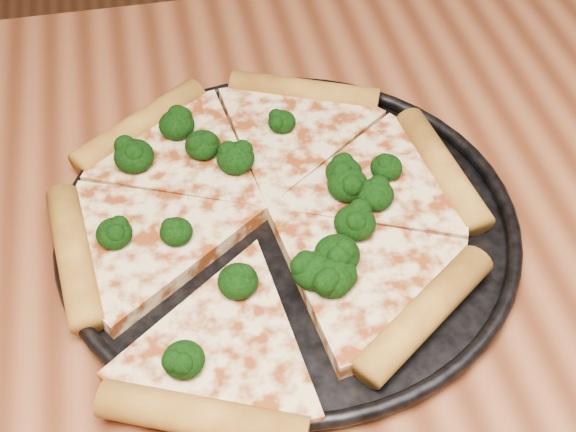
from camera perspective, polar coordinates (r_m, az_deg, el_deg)
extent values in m
cube|color=brown|center=(0.53, -0.18, -13.42)|extent=(1.20, 0.90, 0.04)
cylinder|color=black|center=(0.59, 0.00, -0.87)|extent=(0.32, 0.32, 0.01)
torus|color=black|center=(0.58, 0.00, -0.40)|extent=(0.33, 0.33, 0.01)
cylinder|color=#C18630|center=(0.62, 10.65, 3.26)|extent=(0.04, 0.12, 0.02)
cylinder|color=#C18630|center=(0.68, 1.13, 8.59)|extent=(0.12, 0.07, 0.02)
cylinder|color=#C18630|center=(0.66, -10.24, 6.17)|extent=(0.11, 0.09, 0.02)
cylinder|color=#C18630|center=(0.57, -14.63, -2.66)|extent=(0.04, 0.12, 0.02)
cylinder|color=#C18630|center=(0.49, -5.97, -13.70)|extent=(0.12, 0.07, 0.02)
cylinder|color=#C18630|center=(0.53, 9.49, -6.70)|extent=(0.11, 0.09, 0.02)
ellipsoid|color=black|center=(0.61, 6.84, 3.37)|extent=(0.02, 0.02, 0.02)
ellipsoid|color=black|center=(0.56, 4.66, -0.47)|extent=(0.03, 0.03, 0.02)
ellipsoid|color=black|center=(0.50, -7.25, -9.86)|extent=(0.03, 0.03, 0.02)
ellipsoid|color=black|center=(0.58, 6.07, 1.47)|extent=(0.03, 0.03, 0.02)
ellipsoid|color=black|center=(0.62, -5.95, 4.92)|extent=(0.03, 0.03, 0.02)
ellipsoid|color=black|center=(0.53, 1.75, -3.82)|extent=(0.03, 0.03, 0.02)
ellipsoid|color=black|center=(0.64, -7.74, 6.29)|extent=(0.03, 0.03, 0.02)
ellipsoid|color=black|center=(0.64, -0.42, 6.55)|extent=(0.02, 0.02, 0.02)
ellipsoid|color=black|center=(0.53, 3.53, -4.10)|extent=(0.02, 0.02, 0.02)
ellipsoid|color=black|center=(0.59, 4.16, 2.20)|extent=(0.03, 0.03, 0.02)
ellipsoid|color=black|center=(0.53, -3.49, -4.54)|extent=(0.03, 0.03, 0.02)
ellipsoid|color=black|center=(0.56, -7.77, -1.08)|extent=(0.02, 0.02, 0.02)
ellipsoid|color=black|center=(0.53, 3.05, -4.33)|extent=(0.03, 0.03, 0.02)
ellipsoid|color=black|center=(0.54, 3.42, -2.69)|extent=(0.03, 0.03, 0.02)
ellipsoid|color=black|center=(0.61, -3.67, 4.03)|extent=(0.03, 0.03, 0.02)
ellipsoid|color=black|center=(0.57, -11.98, -1.19)|extent=(0.02, 0.02, 0.02)
ellipsoid|color=black|center=(0.62, -10.64, 4.11)|extent=(0.03, 0.03, 0.02)
ellipsoid|color=black|center=(0.60, 3.89, 3.03)|extent=(0.03, 0.03, 0.02)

